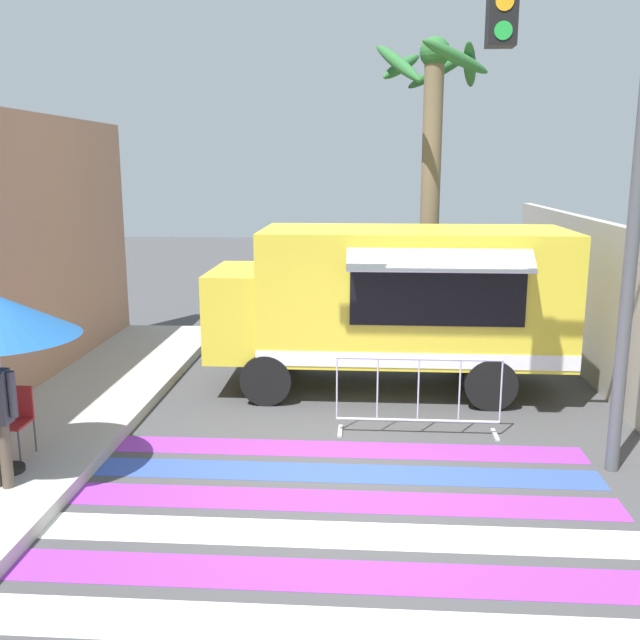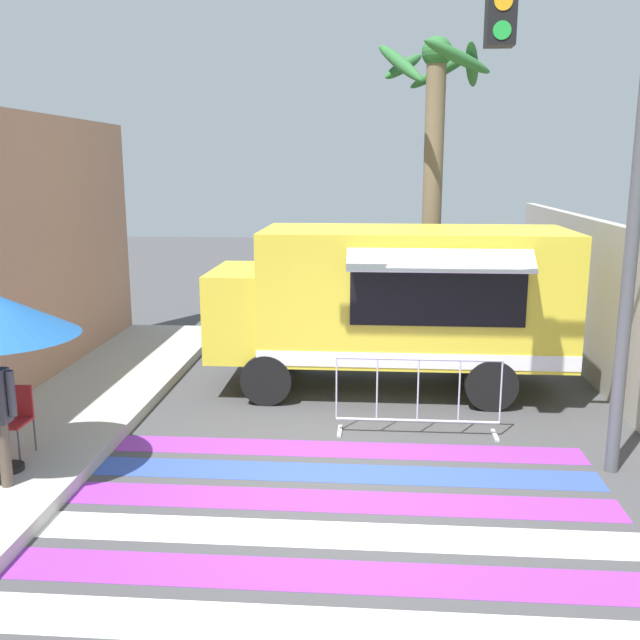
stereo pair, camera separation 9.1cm
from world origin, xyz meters
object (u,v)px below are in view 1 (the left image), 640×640
at_px(traffic_signal_pole, 557,109).
at_px(barricade_front, 418,396).
at_px(palm_tree, 431,147).
at_px(food_truck, 386,297).
at_px(folding_chair, 13,415).

relative_size(traffic_signal_pole, barricade_front, 2.74).
height_order(traffic_signal_pole, palm_tree, traffic_signal_pole).
xyz_separation_m(food_truck, folding_chair, (-4.73, -3.64, -0.89)).
bearing_deg(barricade_front, palm_tree, 84.49).
distance_m(folding_chair, palm_tree, 9.39).
bearing_deg(palm_tree, barricade_front, -95.51).
bearing_deg(barricade_front, food_truck, 101.32).
bearing_deg(traffic_signal_pole, food_truck, 119.49).
xyz_separation_m(traffic_signal_pole, folding_chair, (-6.55, -0.41, -3.69)).
distance_m(barricade_front, palm_tree, 6.29).
xyz_separation_m(folding_chair, palm_tree, (5.66, 6.67, 3.42)).
height_order(folding_chair, palm_tree, palm_tree).
xyz_separation_m(traffic_signal_pole, palm_tree, (-0.90, 6.25, -0.27)).
bearing_deg(folding_chair, food_truck, 51.90).
relative_size(traffic_signal_pole, palm_tree, 1.02).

